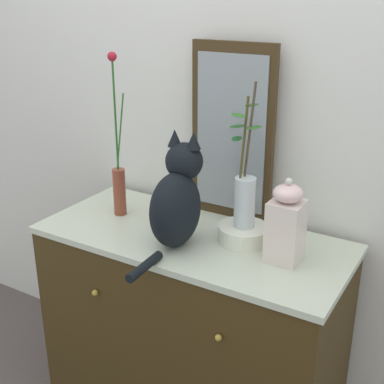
{
  "coord_description": "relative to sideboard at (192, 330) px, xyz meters",
  "views": [
    {
      "loc": [
        0.92,
        -1.54,
        1.75
      ],
      "look_at": [
        0.0,
        0.0,
        1.05
      ],
      "focal_mm": 48.51,
      "sensor_mm": 36.0,
      "label": 1
    }
  ],
  "objects": [
    {
      "name": "mirror_leaning",
      "position": [
        0.04,
        0.24,
        0.79
      ],
      "size": [
        0.35,
        0.03,
        0.7
      ],
      "color": "#3C2B16",
      "rests_on": "sideboard"
    },
    {
      "name": "bowl_porcelain",
      "position": [
        0.19,
        0.06,
        0.47
      ],
      "size": [
        0.19,
        0.19,
        0.06
      ],
      "primitive_type": "cylinder",
      "color": "white",
      "rests_on": "sideboard"
    },
    {
      "name": "jar_lidded_porcelain",
      "position": [
        0.37,
        -0.0,
        0.57
      ],
      "size": [
        0.11,
        0.11,
        0.3
      ],
      "color": "silver",
      "rests_on": "sideboard"
    },
    {
      "name": "sideboard",
      "position": [
        0.0,
        0.0,
        0.0
      ],
      "size": [
        1.2,
        0.55,
        0.87
      ],
      "color": "#3D2C13",
      "rests_on": "ground_plane"
    },
    {
      "name": "vase_slim_green",
      "position": [
        -0.36,
        0.02,
        0.59
      ],
      "size": [
        0.07,
        0.05,
        0.66
      ],
      "color": "brown",
      "rests_on": "sideboard"
    },
    {
      "name": "cat_sitting",
      "position": [
        -0.01,
        -0.08,
        0.61
      ],
      "size": [
        0.18,
        0.44,
        0.42
      ],
      "color": "black",
      "rests_on": "sideboard"
    },
    {
      "name": "vase_glass_clear",
      "position": [
        0.19,
        0.06,
        0.62
      ],
      "size": [
        0.12,
        0.13,
        0.53
      ],
      "color": "silver",
      "rests_on": "bowl_porcelain"
    },
    {
      "name": "wall_back",
      "position": [
        0.0,
        0.34,
        0.86
      ],
      "size": [
        4.4,
        0.08,
        2.6
      ],
      "primitive_type": "cube",
      "color": "silver",
      "rests_on": "ground_plane"
    }
  ]
}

